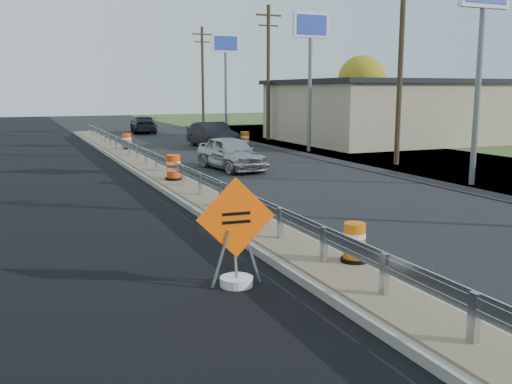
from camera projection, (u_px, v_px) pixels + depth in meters
name	position (u px, v px, depth m)	size (l,w,h in m)	color
ground	(247.00, 228.00, 14.96)	(140.00, 140.00, 0.00)	black
milled_overlay	(46.00, 183.00, 22.30)	(7.20, 120.00, 0.01)	black
median	(169.00, 180.00, 22.18)	(1.60, 55.00, 0.23)	gray
guardrail	(162.00, 162.00, 22.97)	(0.10, 46.15, 0.72)	silver
retail_building_near	(412.00, 110.00, 40.82)	(18.50, 12.50, 4.27)	tan
pylon_sign_south	(483.00, 9.00, 20.61)	(2.20, 0.30, 7.90)	slate
pylon_sign_mid	(311.00, 38.00, 32.37)	(2.20, 0.30, 7.90)	slate
pylon_sign_north	(225.00, 53.00, 45.03)	(2.20, 0.30, 7.90)	slate
utility_pole_smid	(401.00, 61.00, 26.69)	(1.90, 0.26, 9.40)	#473523
utility_pole_nmid	(268.00, 70.00, 40.26)	(1.90, 0.26, 9.40)	#473523
utility_pole_north	(203.00, 75.00, 53.83)	(1.90, 0.26, 9.40)	#473523
tree_far_yellow	(362.00, 80.00, 55.00)	(4.62, 4.62, 6.86)	#473523
caution_sign	(236.00, 259.00, 10.46)	(1.48, 0.62, 2.04)	white
barrel_median_near	(354.00, 243.00, 11.24)	(0.53, 0.53, 0.78)	black
barrel_median_mid	(173.00, 168.00, 21.49)	(0.64, 0.64, 0.94)	black
barrel_median_far	(127.00, 142.00, 32.67)	(0.60, 0.60, 0.88)	black
barrel_shoulder_mid	(245.00, 140.00, 35.68)	(0.69, 0.69, 1.01)	black
car_silver	(231.00, 153.00, 25.82)	(1.78, 4.44, 1.51)	#A6A6AB
car_dark_mid	(213.00, 135.00, 35.88)	(1.69, 4.84, 1.59)	black
car_dark_far	(143.00, 125.00, 47.91)	(1.99, 4.89, 1.42)	black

